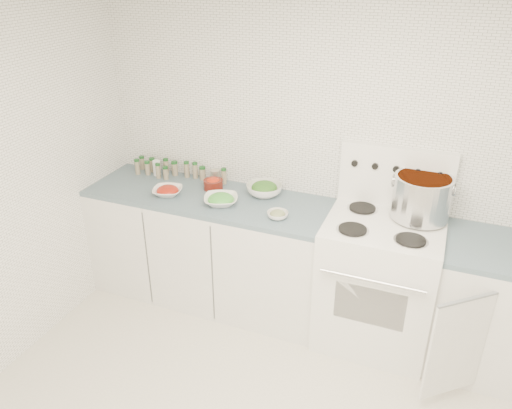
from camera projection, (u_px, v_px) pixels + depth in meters
The scene contains 13 objects.
room_walls at pixel (247, 199), 2.15m from camera, with size 3.54×3.04×2.52m.
counter_left at pixel (210, 247), 3.91m from camera, with size 1.85×0.62×0.90m.
stove at pixel (378, 278), 3.45m from camera, with size 0.76×0.70×1.36m.
counter_right at pixel (506, 312), 3.20m from camera, with size 0.89×0.89×0.90m.
stock_pot at pixel (422, 196), 3.24m from camera, with size 0.40×0.38×0.29m.
bowl_tomato at pixel (168, 191), 3.71m from camera, with size 0.27×0.27×0.07m.
bowl_snowpea at pixel (221, 200), 3.57m from camera, with size 0.32×0.32×0.08m.
bowl_broccoli at pixel (264, 189), 3.70m from camera, with size 0.30×0.30×0.11m.
bowl_zucchini at pixel (278, 214), 3.38m from camera, with size 0.17×0.17×0.06m.
bowl_pepper at pixel (213, 184), 3.79m from camera, with size 0.15×0.15×0.09m.
salt_canister at pixel (157, 168), 4.03m from camera, with size 0.06×0.06×0.12m, color white.
tin_can at pixel (215, 176), 3.91m from camera, with size 0.07×0.07×0.10m, color #B2A997.
spice_cluster at pixel (172, 169), 4.01m from camera, with size 0.80×0.16×0.13m.
Camera 1 is at (0.76, -1.78, 2.50)m, focal length 35.00 mm.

